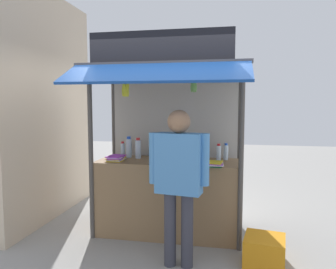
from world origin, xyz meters
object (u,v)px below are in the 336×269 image
magazine_stack_back_right (214,164)px  vendor_person (179,174)px  water_bottle_center (138,149)px  banana_bunch_inner_right (194,87)px  water_bottle_far_right (123,150)px  magazine_stack_right (189,160)px  banana_bunch_inner_left (126,90)px  water_bottle_front_right (129,148)px  magazine_stack_left (116,158)px  water_bottle_front_left (226,152)px  magazine_stack_rear_center (174,162)px  water_bottle_back_left (219,153)px  plastic_crate (264,250)px

magazine_stack_back_right → vendor_person: vendor_person is taller
water_bottle_center → banana_bunch_inner_right: 1.29m
water_bottle_far_right → banana_bunch_inner_right: banana_bunch_inner_right is taller
magazine_stack_right → banana_bunch_inner_left: banana_bunch_inner_left is taller
magazine_stack_back_right → banana_bunch_inner_right: size_ratio=1.18×
water_bottle_front_right → magazine_stack_left: size_ratio=1.00×
water_bottle_center → magazine_stack_left: bearing=-134.4°
magazine_stack_back_right → magazine_stack_left: bearing=173.9°
water_bottle_far_right → banana_bunch_inner_left: size_ratio=0.82×
water_bottle_front_right → magazine_stack_left: water_bottle_front_right is taller
magazine_stack_back_right → banana_bunch_inner_right: 0.97m
water_bottle_far_right → magazine_stack_left: size_ratio=0.75×
banana_bunch_inner_right → banana_bunch_inner_left: bearing=-180.0°
water_bottle_center → magazine_stack_right: water_bottle_center is taller
water_bottle_center → water_bottle_front_left: water_bottle_center is taller
water_bottle_front_left → water_bottle_front_right: bearing=-177.6°
water_bottle_far_right → magazine_stack_rear_center: size_ratio=0.77×
water_bottle_far_right → vendor_person: 1.43m
water_bottle_front_left → magazine_stack_left: (-1.44, -0.34, -0.07)m
water_bottle_far_right → water_bottle_front_right: water_bottle_front_right is taller
water_bottle_front_left → magazine_stack_back_right: (-0.14, -0.47, -0.08)m
water_bottle_front_left → vendor_person: size_ratio=0.13×
banana_bunch_inner_left → vendor_person: size_ratio=0.16×
magazine_stack_left → magazine_stack_right: 0.98m
water_bottle_back_left → water_bottle_front_right: water_bottle_front_right is taller
water_bottle_front_left → magazine_stack_rear_center: 0.77m
water_bottle_far_right → magazine_stack_back_right: bearing=-18.8°
vendor_person → plastic_crate: bearing=-157.2°
water_bottle_back_left → magazine_stack_rear_center: size_ratio=0.79×
magazine_stack_left → vendor_person: size_ratio=0.18×
magazine_stack_back_right → banana_bunch_inner_right: banana_bunch_inner_right is taller
water_bottle_back_left → magazine_stack_right: size_ratio=0.80×
magazine_stack_left → magazine_stack_rear_center: size_ratio=1.04×
banana_bunch_inner_left → water_bottle_front_left: bearing=29.1°
magazine_stack_left → banana_bunch_inner_right: 1.44m
water_bottle_front_left → vendor_person: bearing=-113.9°
water_bottle_back_left → magazine_stack_left: size_ratio=0.76×
banana_bunch_inner_left → banana_bunch_inner_right: same height
magazine_stack_left → vendor_person: 1.21m
magazine_stack_left → banana_bunch_inner_left: (0.25, -0.32, 0.89)m
water_bottle_back_left → vendor_person: (-0.38, -0.99, -0.08)m
water_bottle_front_left → magazine_stack_back_right: bearing=-106.0°
water_bottle_front_right → magazine_stack_back_right: (1.21, -0.42, -0.11)m
water_bottle_front_right → banana_bunch_inner_right: banana_bunch_inner_right is taller
magazine_stack_back_right → banana_bunch_inner_right: bearing=-141.8°
magazine_stack_right → plastic_crate: size_ratio=0.67×
magazine_stack_back_right → magazine_stack_rear_center: bearing=174.8°
water_bottle_center → magazine_stack_back_right: 1.14m
banana_bunch_inner_left → vendor_person: banana_bunch_inner_left is taller
magazine_stack_right → banana_bunch_inner_left: size_ratio=1.05×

